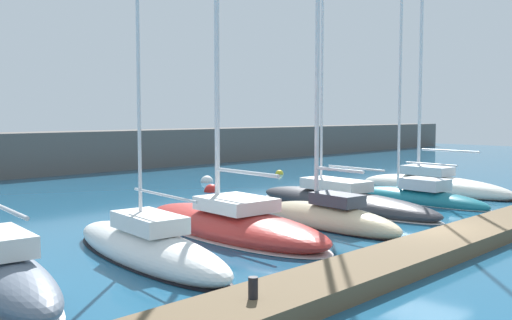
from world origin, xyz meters
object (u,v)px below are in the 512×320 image
at_px(sailboat_charcoal_fifth, 342,200).
at_px(sailboat_teal_sixth, 417,196).
at_px(dock_bollard, 253,288).
at_px(sailboat_red_third, 231,221).
at_px(sailboat_ivory_seventh, 433,186).
at_px(mooring_buoy_red, 212,191).
at_px(mooring_buoy_yellow, 279,174).
at_px(sailboat_white_second, 147,247).
at_px(sailboat_sand_fourth, 328,214).
at_px(mooring_buoy_white, 207,182).

bearing_deg(sailboat_charcoal_fifth, sailboat_teal_sixth, -104.10).
bearing_deg(dock_bollard, sailboat_red_third, 50.02).
bearing_deg(sailboat_teal_sixth, sailboat_ivory_seventh, -67.74).
bearing_deg(sailboat_charcoal_fifth, sailboat_ivory_seventh, -85.66).
height_order(sailboat_teal_sixth, mooring_buoy_red, sailboat_teal_sixth).
xyz_separation_m(mooring_buoy_yellow, dock_bollard, (-21.70, -18.98, 0.68)).
xyz_separation_m(sailboat_white_second, sailboat_teal_sixth, (15.34, -0.00, -0.08)).
bearing_deg(sailboat_ivory_seventh, sailboat_teal_sixth, 112.30).
height_order(sailboat_sand_fourth, mooring_buoy_white, sailboat_sand_fourth).
relative_size(sailboat_white_second, sailboat_charcoal_fifth, 0.71).
bearing_deg(sailboat_white_second, sailboat_charcoal_fifth, -75.46).
distance_m(sailboat_teal_sixth, dock_bollard, 17.64).
bearing_deg(dock_bollard, mooring_buoy_red, 51.32).
bearing_deg(sailboat_sand_fourth, sailboat_teal_sixth, -78.51).
bearing_deg(mooring_buoy_red, mooring_buoy_white, 52.56).
relative_size(sailboat_teal_sixth, dock_bollard, 34.29).
xyz_separation_m(sailboat_red_third, mooring_buoy_red, (6.90, 8.93, -0.45)).
xyz_separation_m(sailboat_sand_fourth, sailboat_charcoal_fifth, (3.81, 2.18, -0.08)).
distance_m(sailboat_ivory_seventh, mooring_buoy_red, 11.85).
bearing_deg(mooring_buoy_white, sailboat_teal_sixth, -82.88).
relative_size(sailboat_sand_fourth, sailboat_charcoal_fifth, 0.67).
relative_size(mooring_buoy_yellow, dock_bollard, 1.33).
xyz_separation_m(sailboat_ivory_seventh, dock_bollard, (-20.50, -6.84, 0.34)).
relative_size(mooring_buoy_white, mooring_buoy_yellow, 1.36).
height_order(mooring_buoy_red, dock_bollard, dock_bollard).
relative_size(sailboat_sand_fourth, mooring_buoy_white, 18.48).
xyz_separation_m(sailboat_charcoal_fifth, sailboat_teal_sixth, (3.95, -1.49, -0.08)).
xyz_separation_m(sailboat_white_second, sailboat_red_third, (4.10, 0.87, 0.08)).
height_order(sailboat_red_third, sailboat_charcoal_fifth, sailboat_charcoal_fifth).
bearing_deg(sailboat_charcoal_fifth, mooring_buoy_white, -4.38).
bearing_deg(sailboat_ivory_seventh, sailboat_red_third, 96.10).
relative_size(sailboat_white_second, sailboat_red_third, 0.98).
bearing_deg(sailboat_ivory_seventh, mooring_buoy_white, 29.14).
distance_m(sailboat_teal_sixth, mooring_buoy_yellow, 14.24).
distance_m(sailboat_charcoal_fifth, mooring_buoy_red, 8.33).
bearing_deg(sailboat_red_third, sailboat_sand_fourth, -109.09).
bearing_deg(sailboat_sand_fourth, sailboat_red_third, 72.23).
distance_m(sailboat_red_third, dock_bollard, 8.51).
bearing_deg(dock_bollard, sailboat_teal_sixth, 18.68).
distance_m(sailboat_red_third, mooring_buoy_white, 15.70).
height_order(sailboat_charcoal_fifth, mooring_buoy_white, sailboat_charcoal_fifth).
xyz_separation_m(sailboat_charcoal_fifth, sailboat_ivory_seventh, (7.74, -0.31, -0.03)).
height_order(sailboat_sand_fourth, dock_bollard, sailboat_sand_fourth).
relative_size(mooring_buoy_white, dock_bollard, 1.82).
bearing_deg(dock_bollard, sailboat_ivory_seventh, 18.44).
height_order(sailboat_sand_fourth, sailboat_charcoal_fifth, sailboat_charcoal_fifth).
height_order(sailboat_white_second, mooring_buoy_yellow, sailboat_white_second).
bearing_deg(sailboat_red_third, sailboat_charcoal_fifth, -80.02).
xyz_separation_m(sailboat_charcoal_fifth, mooring_buoy_red, (-0.38, 8.31, -0.37)).
distance_m(sailboat_red_third, mooring_buoy_red, 11.30).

